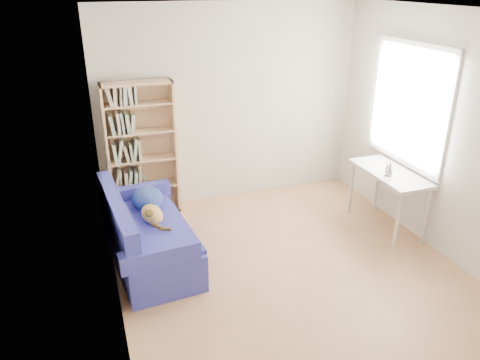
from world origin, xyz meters
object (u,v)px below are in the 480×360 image
at_px(desk, 389,178).
at_px(pen_cup, 389,171).
at_px(sofa, 146,235).
at_px(bookshelf, 142,155).

bearing_deg(desk, pen_cup, -137.03).
bearing_deg(pen_cup, desk, 42.97).
relative_size(sofa, bookshelf, 0.97).
height_order(sofa, bookshelf, bookshelf).
xyz_separation_m(sofa, pen_cup, (2.77, -0.33, 0.50)).
relative_size(sofa, pen_cup, 10.46).
distance_m(sofa, pen_cup, 2.83).
bearing_deg(sofa, pen_cup, -11.92).
xyz_separation_m(desk, pen_cup, (-0.10, -0.09, 0.15)).
bearing_deg(sofa, desk, -9.86).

